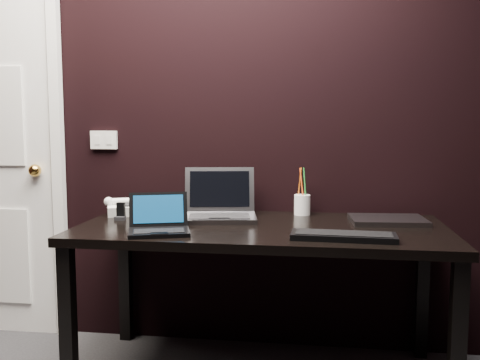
# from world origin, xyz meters

# --- Properties ---
(wall_back) EXTENTS (4.00, 0.00, 4.00)m
(wall_back) POSITION_xyz_m (0.00, 1.80, 1.30)
(wall_back) COLOR black
(wall_back) RESTS_ON ground
(wall_switch) EXTENTS (0.15, 0.02, 0.10)m
(wall_switch) POSITION_xyz_m (-0.62, 1.79, 1.12)
(wall_switch) COLOR silver
(wall_switch) RESTS_ON wall_back
(desk) EXTENTS (1.70, 0.80, 0.74)m
(desk) POSITION_xyz_m (0.30, 1.40, 0.66)
(desk) COLOR black
(desk) RESTS_ON ground
(netbook) EXTENTS (0.32, 0.30, 0.17)m
(netbook) POSITION_xyz_m (-0.12, 1.17, 0.77)
(netbook) COLOR black
(netbook) RESTS_ON desk
(silver_laptop) EXTENTS (0.41, 0.38, 0.25)m
(silver_laptop) POSITION_xyz_m (0.08, 1.54, 0.79)
(silver_laptop) COLOR gray
(silver_laptop) RESTS_ON desk
(ext_keyboard) EXTENTS (0.43, 0.16, 0.03)m
(ext_keyboard) POSITION_xyz_m (0.66, 1.16, 0.75)
(ext_keyboard) COLOR black
(ext_keyboard) RESTS_ON desk
(closed_laptop) EXTENTS (0.37, 0.28, 0.02)m
(closed_laptop) POSITION_xyz_m (0.89, 1.56, 0.75)
(closed_laptop) COLOR gray
(closed_laptop) RESTS_ON desk
(desk_phone) EXTENTS (0.22, 0.21, 0.10)m
(desk_phone) POSITION_xyz_m (-0.43, 1.58, 0.78)
(desk_phone) COLOR white
(desk_phone) RESTS_ON desk
(mobile_phone) EXTENTS (0.05, 0.04, 0.08)m
(mobile_phone) POSITION_xyz_m (-0.40, 1.44, 0.77)
(mobile_phone) COLOR black
(mobile_phone) RESTS_ON desk
(pen_cup) EXTENTS (0.10, 0.10, 0.25)m
(pen_cup) POSITION_xyz_m (0.48, 1.72, 0.80)
(pen_cup) COLOR white
(pen_cup) RESTS_ON desk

